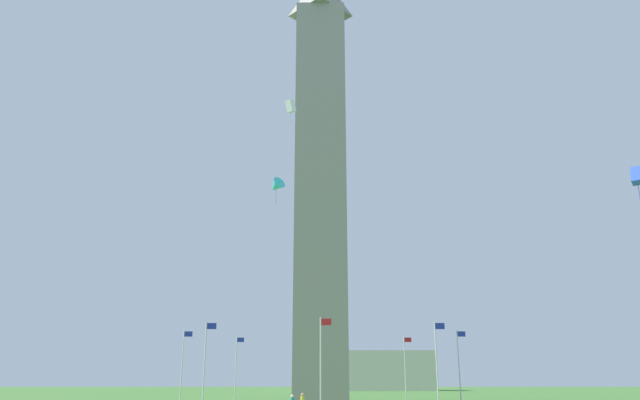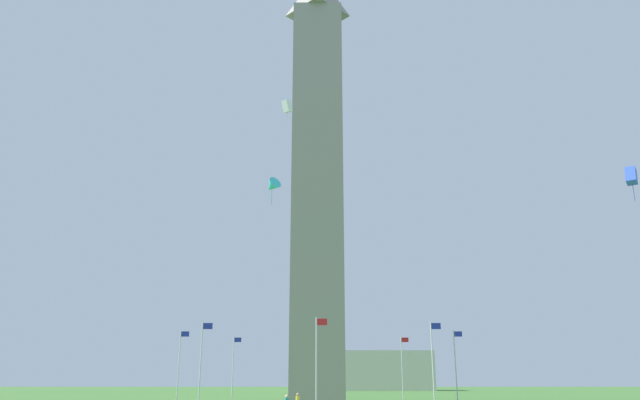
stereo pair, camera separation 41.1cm
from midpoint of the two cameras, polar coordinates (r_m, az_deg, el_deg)
The scene contains 13 objects.
obelisk_monument at distance 81.40m, azimuth -0.14°, elevation 3.31°, with size 6.71×6.71×60.96m.
flagpole_n at distance 78.47m, azimuth 12.87°, elevation -14.80°, with size 1.12×0.14×8.57m.
flagpole_ne at distance 89.46m, azimuth 7.92°, elevation -15.20°, with size 1.12×0.14×8.57m.
flagpole_e at distance 93.65m, azimuth -0.10°, elevation -15.40°, with size 1.12×0.14×8.57m.
flagpole_se at distance 89.49m, azimuth -8.13°, elevation -15.19°, with size 1.12×0.14×8.57m.
flagpole_s at distance 78.50m, azimuth -13.09°, elevation -14.78°, with size 1.12×0.14×8.57m.
flagpole_sw at distance 65.70m, azimuth -11.06°, elevation -14.65°, with size 1.12×0.14×8.57m.
flagpole_w at distance 59.58m, azimuth -0.14°, elevation -14.78°, with size 1.12×0.14×8.57m.
flagpole_nw at distance 65.67m, azimuth 10.81°, elevation -14.66°, with size 1.12×0.14×8.57m.
kite_white_box at distance 70.12m, azimuth -3.01°, elevation 8.88°, with size 1.33×1.40×2.92m.
kite_blue_box at distance 52.08m, azimuth 27.58°, elevation 2.03°, with size 1.24×1.32×2.77m.
kite_cyan_delta at distance 60.68m, azimuth -4.43°, elevation 1.32°, with size 2.18×2.20×2.81m.
distant_building at distance 148.36m, azimuth 4.90°, elevation -15.82°, with size 28.49×11.22×8.94m.
Camera 1 is at (-0.06, -76.59, 2.92)m, focal length 33.75 mm.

